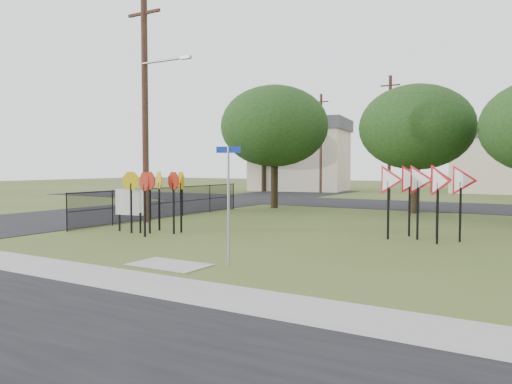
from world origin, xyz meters
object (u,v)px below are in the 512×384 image
street_name_sign (228,198)px  yield_sign_cluster (425,184)px  stop_sign_cluster (156,187)px  info_board (130,204)px

street_name_sign → yield_sign_cluster: bearing=65.6°
street_name_sign → stop_sign_cluster: 6.76m
stop_sign_cluster → yield_sign_cluster: bearing=21.4°
street_name_sign → stop_sign_cluster: (-5.70, 3.64, 0.01)m
info_board → yield_sign_cluster: bearing=20.6°
street_name_sign → stop_sign_cluster: bearing=147.4°
street_name_sign → info_board: 7.62m
street_name_sign → stop_sign_cluster: size_ratio=1.29×
stop_sign_cluster → yield_sign_cluster: yield_sign_cluster is taller
yield_sign_cluster → info_board: bearing=-159.4°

